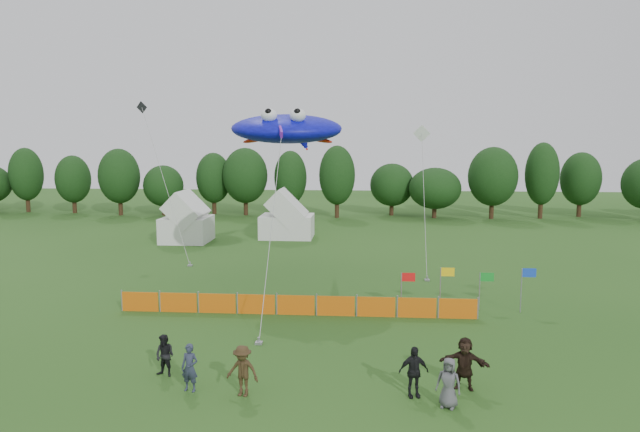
# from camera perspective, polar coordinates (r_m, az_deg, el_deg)

# --- Properties ---
(ground) EXTENTS (160.00, 160.00, 0.00)m
(ground) POSITION_cam_1_polar(r_m,az_deg,el_deg) (21.91, -1.25, -15.73)
(ground) COLOR #234C16
(ground) RESTS_ON ground
(treeline) EXTENTS (104.57, 8.78, 8.36)m
(treeline) POSITION_cam_1_polar(r_m,az_deg,el_deg) (65.11, 4.04, 3.58)
(treeline) COLOR #382314
(treeline) RESTS_ON ground
(tent_left) EXTENTS (3.99, 3.99, 3.52)m
(tent_left) POSITION_cam_1_polar(r_m,az_deg,el_deg) (50.34, -13.20, -0.52)
(tent_left) COLOR white
(tent_left) RESTS_ON ground
(tent_right) EXTENTS (4.72, 3.78, 3.33)m
(tent_right) POSITION_cam_1_polar(r_m,az_deg,el_deg) (51.21, -3.32, -0.30)
(tent_right) COLOR silver
(tent_right) RESTS_ON ground
(barrier_fence) EXTENTS (17.90, 0.06, 1.00)m
(barrier_fence) POSITION_cam_1_polar(r_m,az_deg,el_deg) (28.84, -2.45, -8.89)
(barrier_fence) COLOR #D45D0B
(barrier_fence) RESTS_ON ground
(flag_row) EXTENTS (6.73, 0.39, 2.29)m
(flag_row) POSITION_cam_1_polar(r_m,az_deg,el_deg) (30.31, 14.28, -6.52)
(flag_row) COLOR gray
(flag_row) RESTS_ON ground
(spectator_a) EXTENTS (0.68, 0.51, 1.68)m
(spectator_a) POSITION_cam_1_polar(r_m,az_deg,el_deg) (20.93, -12.90, -14.57)
(spectator_a) COLOR #282E43
(spectator_a) RESTS_ON ground
(spectator_b) EXTENTS (0.91, 0.80, 1.57)m
(spectator_b) POSITION_cam_1_polar(r_m,az_deg,el_deg) (22.38, -15.26, -13.32)
(spectator_b) COLOR black
(spectator_b) RESTS_ON ground
(spectator_c) EXTENTS (1.26, 0.88, 1.77)m
(spectator_c) POSITION_cam_1_polar(r_m,az_deg,el_deg) (20.25, -7.75, -15.09)
(spectator_c) COLOR #392916
(spectator_c) RESTS_ON ground
(spectator_d) EXTENTS (1.10, 0.64, 1.77)m
(spectator_d) POSITION_cam_1_polar(r_m,az_deg,el_deg) (20.27, 9.34, -15.11)
(spectator_d) COLOR black
(spectator_d) RESTS_ON ground
(spectator_e) EXTENTS (0.95, 0.79, 1.67)m
(spectator_e) POSITION_cam_1_polar(r_m,az_deg,el_deg) (19.77, 12.74, -15.96)
(spectator_e) COLOR #505055
(spectator_e) RESTS_ON ground
(spectator_f) EXTENTS (1.80, 0.95, 1.85)m
(spectator_f) POSITION_cam_1_polar(r_m,az_deg,el_deg) (21.19, 14.26, -14.09)
(spectator_f) COLOR black
(spectator_f) RESTS_ON ground
(stingray_kite) EXTENTS (7.12, 18.92, 10.52)m
(stingray_kite) POSITION_cam_1_polar(r_m,az_deg,el_deg) (34.15, -3.16, 8.66)
(stingray_kite) COLOR #0F11DD
(stingray_kite) RESTS_ON ground
(small_kite_white) EXTENTS (1.23, 6.23, 9.78)m
(small_kite_white) POSITION_cam_1_polar(r_m,az_deg,el_deg) (39.56, 10.27, 4.50)
(small_kite_white) COLOR white
(small_kite_white) RESTS_ON ground
(small_kite_dark) EXTENTS (5.82, 5.89, 11.70)m
(small_kite_dark) POSITION_cam_1_polar(r_m,az_deg,el_deg) (44.20, -15.78, 4.99)
(small_kite_dark) COLOR black
(small_kite_dark) RESTS_ON ground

